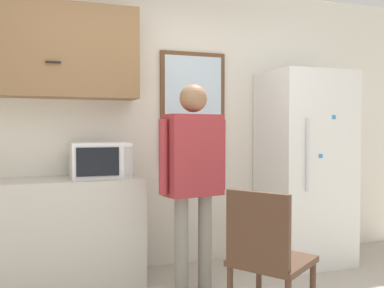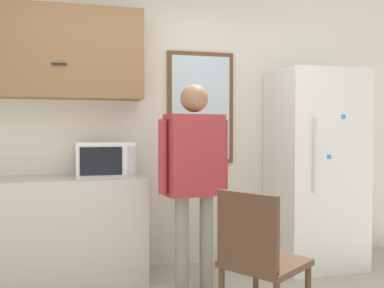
{
  "view_description": "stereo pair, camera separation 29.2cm",
  "coord_description": "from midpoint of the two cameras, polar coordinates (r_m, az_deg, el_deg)",
  "views": [
    {
      "loc": [
        -0.83,
        -2.13,
        1.31
      ],
      "look_at": [
        0.27,
        0.99,
        1.19
      ],
      "focal_mm": 40.0,
      "sensor_mm": 36.0,
      "label": 1
    },
    {
      "loc": [
        -0.55,
        -2.22,
        1.31
      ],
      "look_at": [
        0.27,
        0.99,
        1.19
      ],
      "focal_mm": 40.0,
      "sensor_mm": 36.0,
      "label": 2
    }
  ],
  "objects": [
    {
      "name": "microwave",
      "position": [
        3.72,
        -9.31,
        -2.05
      ],
      "size": [
        0.48,
        0.39,
        0.29
      ],
      "color": "white",
      "rests_on": "counter"
    },
    {
      "name": "refrigerator",
      "position": [
        4.31,
        17.94,
        -3.13
      ],
      "size": [
        0.78,
        0.71,
        1.86
      ],
      "color": "white",
      "rests_on": "ground_plane"
    },
    {
      "name": "person",
      "position": [
        3.4,
        2.76,
        -2.95
      ],
      "size": [
        0.59,
        0.3,
        1.66
      ],
      "rotation": [
        0.0,
        0.0,
        0.18
      ],
      "color": "gray",
      "rests_on": "ground_plane"
    },
    {
      "name": "chair",
      "position": [
        2.79,
        11.87,
        -14.42
      ],
      "size": [
        0.63,
        0.63,
        0.93
      ],
      "rotation": [
        0.0,
        0.0,
        2.17
      ],
      "color": "#472D1E",
      "rests_on": "ground_plane"
    },
    {
      "name": "window",
      "position": [
        4.16,
        3.16,
        4.83
      ],
      "size": [
        0.66,
        0.05,
        1.08
      ],
      "color": "brown"
    },
    {
      "name": "upper_cabinets",
      "position": [
        3.9,
        -20.86,
        11.51
      ],
      "size": [
        2.17,
        0.33,
        0.78
      ],
      "color": "olive"
    },
    {
      "name": "counter",
      "position": [
        3.82,
        -20.78,
        -11.13
      ],
      "size": [
        2.17,
        0.55,
        0.9
      ],
      "color": "#BCB7AD",
      "rests_on": "ground_plane"
    },
    {
      "name": "back_wall",
      "position": [
        4.06,
        -4.64,
        2.57
      ],
      "size": [
        6.0,
        0.06,
        2.7
      ],
      "color": "silver",
      "rests_on": "ground_plane"
    }
  ]
}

